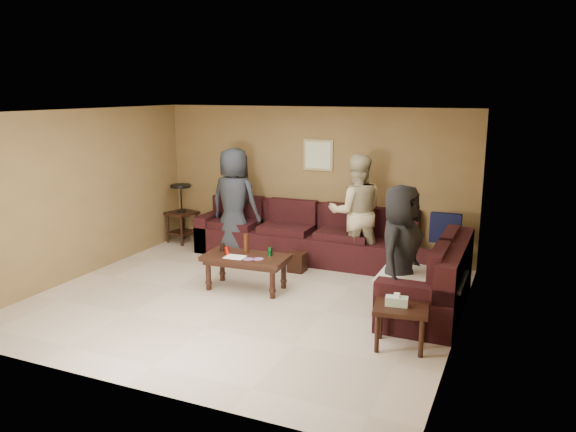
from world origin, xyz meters
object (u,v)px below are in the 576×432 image
Objects in this scene: side_table_right at (400,312)px; coffee_table at (246,261)px; end_table_left at (182,212)px; person_right at (400,253)px; waste_bin at (297,262)px; person_middle at (356,212)px; sectional_sofa at (339,253)px; person_left at (234,202)px.

coffee_table is at bearing 157.65° from side_table_right.
end_table_left reaches higher than coffee_table.
person_right is at bearing 103.91° from side_table_right.
end_table_left reaches higher than side_table_right.
person_middle reaches higher than waste_bin.
coffee_table is at bearing -130.66° from sectional_sofa.
person_left reaches higher than end_table_left.
end_table_left is 0.59× the size of person_left.
person_right reaches higher than end_table_left.
person_right reaches higher than waste_bin.
person_middle is (1.14, 1.55, 0.49)m from coffee_table.
side_table_right is at bearing 92.27° from person_middle.
person_middle reaches higher than side_table_right.
end_table_left reaches higher than waste_bin.
sectional_sofa is at bearing 49.34° from coffee_table.
person_right is (1.21, -1.35, 0.51)m from sectional_sofa.
end_table_left is at bearing 74.41° from person_right.
sectional_sofa is 0.71m from person_middle.
person_right reaches higher than coffee_table.
end_table_left is 4.88m from person_right.
waste_bin is 1.61m from person_left.
coffee_table reaches higher than waste_bin.
person_right is at bearing -48.23° from sectional_sofa.
coffee_table is at bearing 127.17° from person_left.
person_right reaches higher than side_table_right.
sectional_sofa is at bearing 45.42° from person_middle.
end_table_left is 0.65× the size of person_right.
coffee_table is (-1.00, -1.16, 0.09)m from sectional_sofa.
side_table_right is 0.36× the size of person_middle.
person_left is (1.28, -0.31, 0.35)m from end_table_left.
person_right is at bearing -4.92° from coffee_table.
person_left reaches higher than waste_bin.
end_table_left is 1.36m from person_left.
sectional_sofa is 2.77× the size of person_right.
side_table_right is 4.21m from person_left.
waste_bin is (0.37, 1.02, -0.27)m from coffee_table.
coffee_table is 1.98m from person_middle.
person_middle reaches higher than person_right.
side_table_right is at bearing -56.83° from sectional_sofa.
person_left reaches higher than sectional_sofa.
person_left is (-0.98, 1.47, 0.50)m from coffee_table.
end_table_left is at bearing 141.73° from coffee_table.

